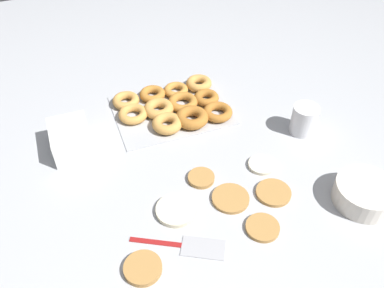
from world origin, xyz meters
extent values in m
plane|color=#B2B5BA|center=(0.00, 0.00, 0.00)|extent=(3.00, 3.00, 0.00)
cylinder|color=#B27F42|center=(-0.04, 0.11, 0.01)|extent=(0.11, 0.11, 0.01)
cylinder|color=beige|center=(-0.19, 0.02, 0.01)|extent=(0.08, 0.08, 0.01)
cylinder|color=#B27F42|center=(0.25, 0.24, 0.01)|extent=(0.10, 0.10, 0.02)
cylinder|color=#B27F42|center=(-0.17, 0.14, 0.01)|extent=(0.10, 0.10, 0.01)
cylinder|color=beige|center=(0.12, 0.10, 0.01)|extent=(0.11, 0.11, 0.01)
cylinder|color=#B27F42|center=(-0.08, 0.23, 0.01)|extent=(0.09, 0.09, 0.01)
cylinder|color=#B27F42|center=(0.01, 0.01, 0.01)|extent=(0.08, 0.08, 0.01)
cube|color=#ADAFB5|center=(-0.01, -0.33, 0.00)|extent=(0.40, 0.31, 0.01)
torus|color=#D19347|center=(-0.15, -0.43, 0.02)|extent=(0.10, 0.10, 0.03)
torus|color=#C68438|center=(-0.06, -0.42, 0.02)|extent=(0.09, 0.09, 0.03)
torus|color=#B7752D|center=(0.03, -0.42, 0.02)|extent=(0.09, 0.09, 0.03)
torus|color=#D19347|center=(0.13, -0.42, 0.02)|extent=(0.10, 0.10, 0.03)
torus|color=#AD6B28|center=(-0.15, -0.34, 0.02)|extent=(0.09, 0.09, 0.03)
torus|color=#B7752D|center=(-0.06, -0.34, 0.02)|extent=(0.11, 0.11, 0.03)
torus|color=#D19347|center=(0.04, -0.33, 0.02)|extent=(0.11, 0.11, 0.03)
torus|color=#D19347|center=(0.13, -0.34, 0.02)|extent=(0.10, 0.10, 0.03)
torus|color=#AD6B28|center=(-0.15, -0.24, 0.02)|extent=(0.10, 0.10, 0.03)
torus|color=#AD6B28|center=(-0.06, -0.24, 0.02)|extent=(0.11, 0.11, 0.04)
torus|color=#D19347|center=(0.03, -0.24, 0.02)|extent=(0.10, 0.10, 0.03)
cylinder|color=silver|center=(-0.39, 0.24, 0.03)|extent=(0.17, 0.17, 0.06)
cube|color=white|center=(0.35, -0.25, 0.01)|extent=(0.12, 0.15, 0.02)
cube|color=white|center=(0.35, -0.25, 0.03)|extent=(0.12, 0.15, 0.02)
cube|color=white|center=(0.35, -0.25, 0.06)|extent=(0.12, 0.15, 0.02)
cube|color=white|center=(0.35, -0.25, 0.08)|extent=(0.12, 0.15, 0.02)
cylinder|color=white|center=(-0.39, -0.08, 0.05)|extent=(0.08, 0.08, 0.10)
cube|color=maroon|center=(0.20, 0.17, 0.00)|extent=(0.13, 0.08, 0.01)
cube|color=#A8A8AD|center=(0.09, 0.23, 0.00)|extent=(0.13, 0.11, 0.01)
camera|label=1|loc=(0.31, 0.76, 0.92)|focal=38.00mm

